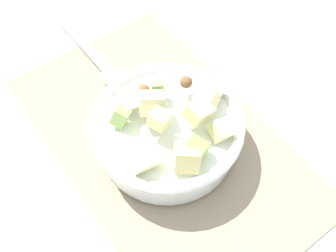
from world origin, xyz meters
TOP-DOWN VIEW (x-y plane):
  - ground_plane at (0.00, 0.00)m, footprint 2.40×2.40m
  - placemat at (0.00, 0.00)m, footprint 0.51×0.30m
  - salad_bowl at (0.01, 0.00)m, footprint 0.22×0.22m
  - serving_spoon at (-0.19, -0.00)m, footprint 0.23×0.04m

SIDE VIEW (x-z plane):
  - ground_plane at x=0.00m, z-range 0.00..0.00m
  - placemat at x=0.00m, z-range 0.00..0.01m
  - serving_spoon at x=-0.19m, z-range 0.00..0.02m
  - salad_bowl at x=0.01m, z-range -0.01..0.10m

